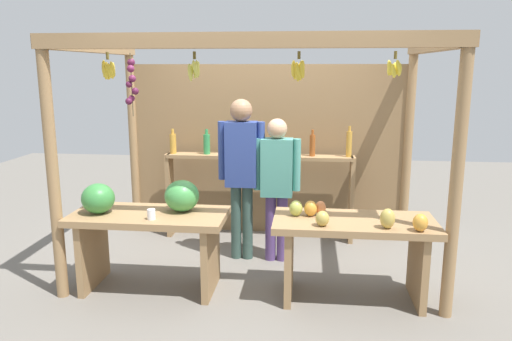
% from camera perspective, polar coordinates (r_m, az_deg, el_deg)
% --- Properties ---
extents(ground_plane, '(12.00, 12.00, 0.00)m').
position_cam_1_polar(ground_plane, '(5.21, 0.23, -10.52)').
color(ground_plane, slate).
rests_on(ground_plane, ground).
extents(market_stall, '(3.40, 2.04, 2.25)m').
position_cam_1_polar(market_stall, '(5.30, 0.70, 4.63)').
color(market_stall, '#99754C').
rests_on(market_stall, ground).
extents(fruit_counter_left, '(1.38, 0.64, 1.00)m').
position_cam_1_polar(fruit_counter_left, '(4.52, -12.44, -5.81)').
color(fruit_counter_left, '#99754C').
rests_on(fruit_counter_left, ground).
extents(fruit_counter_right, '(1.38, 0.65, 0.88)m').
position_cam_1_polar(fruit_counter_right, '(4.32, 11.19, -7.80)').
color(fruit_counter_right, '#99754C').
rests_on(fruit_counter_right, ground).
extents(bottle_shelf_unit, '(2.18, 0.22, 1.35)m').
position_cam_1_polar(bottle_shelf_unit, '(5.67, 0.26, -0.21)').
color(bottle_shelf_unit, '#99754C').
rests_on(bottle_shelf_unit, ground).
extents(vendor_man, '(0.48, 0.23, 1.68)m').
position_cam_1_polar(vendor_man, '(5.02, -1.70, 0.73)').
color(vendor_man, '#365048').
rests_on(vendor_man, ground).
extents(vendor_woman, '(0.48, 0.20, 1.49)m').
position_cam_1_polar(vendor_woman, '(4.99, 2.43, -0.87)').
color(vendor_woman, '#563D78').
rests_on(vendor_woman, ground).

